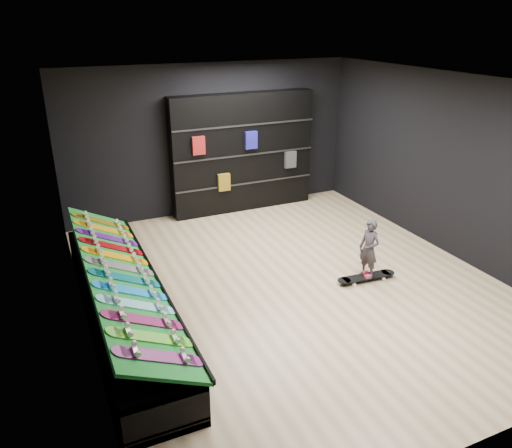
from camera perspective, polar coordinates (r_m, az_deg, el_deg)
name	(u,v)px	position (r m, az deg, el deg)	size (l,w,h in m)	color
floor	(291,283)	(7.78, 3.99, -6.74)	(6.00, 7.00, 0.01)	tan
ceiling	(297,83)	(6.82, 4.70, 15.76)	(6.00, 7.00, 0.01)	white
wall_back	(211,140)	(10.25, -5.12, 9.56)	(6.00, 0.02, 3.00)	black
wall_front	(491,315)	(4.69, 25.31, -9.36)	(6.00, 0.02, 3.00)	black
wall_left	(73,225)	(6.38, -20.15, -0.06)	(0.02, 7.00, 3.00)	black
wall_right	(453,167)	(8.94, 21.60, 6.08)	(0.02, 7.00, 3.00)	black
display_rack	(122,306)	(6.96, -15.05, -8.99)	(0.90, 4.50, 0.50)	black
turf_ramp	(122,274)	(6.74, -15.03, -5.57)	(1.00, 4.50, 0.04)	#10681F
back_shelving	(242,153)	(10.37, -1.56, 8.13)	(3.02, 0.35, 2.42)	black
floor_skateboard	(366,278)	(7.98, 12.48, -6.07)	(0.98, 0.22, 0.09)	black
child	(368,260)	(7.83, 12.68, -4.00)	(0.21, 0.15, 0.56)	black
display_board_0	(159,356)	(5.14, -10.99, -14.63)	(0.98, 0.22, 0.09)	#2626BF
display_board_1	(151,337)	(5.41, -11.90, -12.54)	(0.98, 0.22, 0.09)	green
display_board_2	(144,320)	(5.69, -12.71, -10.66)	(0.98, 0.22, 0.09)	#E5198C
display_board_3	(137,305)	(5.98, -13.44, -8.96)	(0.98, 0.22, 0.09)	#0CB2E5
display_board_4	(131,291)	(6.28, -14.09, -7.41)	(0.98, 0.22, 0.09)	blue
display_board_5	(126,278)	(6.58, -14.68, -6.01)	(0.98, 0.22, 0.09)	#0C8C99
display_board_6	(121,267)	(6.88, -15.21, -4.72)	(0.98, 0.22, 0.09)	black
display_board_7	(116,256)	(7.19, -15.70, -3.55)	(0.98, 0.22, 0.09)	yellow
display_board_8	(112,246)	(7.50, -16.14, -2.47)	(0.98, 0.22, 0.09)	red
display_board_9	(108,237)	(7.82, -16.55, -1.48)	(0.98, 0.22, 0.09)	purple
display_board_10	(104,229)	(8.14, -16.93, -0.56)	(0.98, 0.22, 0.09)	orange
display_board_11	(101,221)	(8.45, -17.28, 0.28)	(0.98, 0.22, 0.09)	yellow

